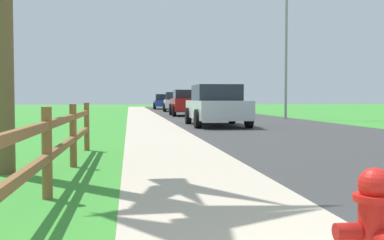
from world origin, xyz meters
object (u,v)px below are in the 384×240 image
object	(u,v)px
fire_hydrant	(376,233)
parked_suv_silver	(216,105)
parked_car_white	(176,102)
street_lamp	(288,36)
parked_car_red	(187,103)
parked_car_blue	(164,101)

from	to	relation	value
fire_hydrant	parked_suv_silver	distance (m)	16.13
parked_car_white	street_lamp	size ratio (longest dim) A/B	0.59
parked_car_red	parked_car_blue	size ratio (longest dim) A/B	0.84
parked_car_red	parked_car_white	distance (m)	9.66
parked_car_blue	street_lamp	world-z (taller)	street_lamp
parked_suv_silver	parked_car_red	xyz separation A→B (m)	(0.20, 10.89, 0.02)
parked_car_red	parked_car_blue	distance (m)	18.84
parked_car_blue	street_lamp	size ratio (longest dim) A/B	0.68
street_lamp	fire_hydrant	bearing A→B (deg)	-107.89
parked_suv_silver	parked_car_white	size ratio (longest dim) A/B	1.10
fire_hydrant	parked_car_red	bearing A→B (deg)	85.10
parked_car_white	parked_car_blue	size ratio (longest dim) A/B	0.87
parked_car_white	parked_car_blue	distance (m)	9.19
parked_car_blue	street_lamp	bearing A→B (deg)	-78.88
parked_car_red	street_lamp	distance (m)	7.90
fire_hydrant	parked_car_white	xyz separation A→B (m)	(2.50, 36.53, 0.44)
fire_hydrant	parked_car_white	size ratio (longest dim) A/B	0.16
parked_suv_silver	parked_car_white	distance (m)	20.55
parked_suv_silver	parked_car_red	distance (m)	10.89
parked_suv_silver	parked_car_blue	size ratio (longest dim) A/B	0.96
fire_hydrant	parked_car_blue	size ratio (longest dim) A/B	0.14
parked_suv_silver	street_lamp	bearing A→B (deg)	48.96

